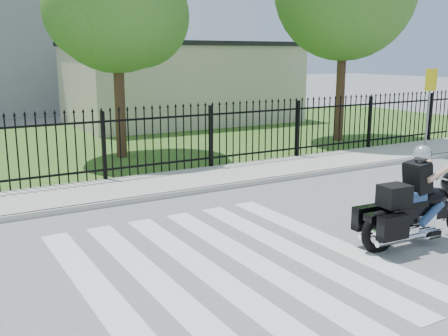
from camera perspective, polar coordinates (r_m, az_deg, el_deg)
ground at (r=8.12m, az=0.61°, el=-10.56°), size 120.00×120.00×0.00m
crosswalk at (r=8.11m, az=0.61°, el=-10.52°), size 5.00×5.50×0.01m
sidewalk at (r=12.43m, az=-11.35°, el=-2.35°), size 40.00×2.00×0.12m
curb at (r=11.52m, az=-9.71°, el=-3.45°), size 40.00×0.12×0.12m
grass_strip at (r=19.07m, az=-18.31°, el=2.19°), size 40.00×12.00×0.02m
iron_fence at (r=13.19m, az=-12.94°, el=2.16°), size 26.00×0.04×1.80m
tree_mid at (r=16.38m, az=-11.72°, el=17.36°), size 4.20×4.20×6.78m
building_low at (r=24.94m, az=-4.59°, el=9.04°), size 10.00×6.00×3.50m
building_low_roof at (r=24.90m, az=-4.67°, el=13.29°), size 10.20×6.20×0.20m
motorcycle_rider at (r=9.43m, az=20.58°, el=-3.53°), size 2.62×0.88×1.73m
traffic_sign at (r=17.53m, az=21.50°, el=7.61°), size 0.57×0.11×2.60m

